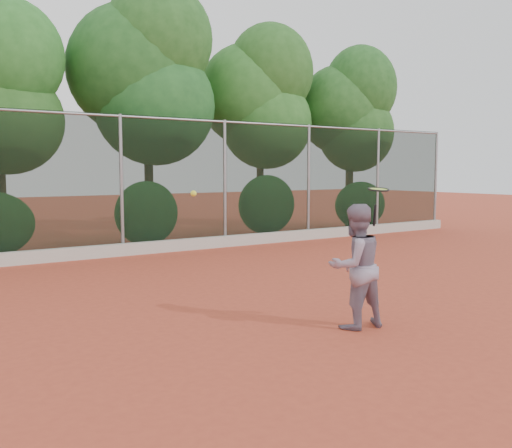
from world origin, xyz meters
TOP-DOWN VIEW (x-y plane):
  - ground at (0.00, 0.00)m, footprint 80.00×80.00m
  - concrete_curb at (0.00, 6.82)m, footprint 24.00×0.20m
  - tennis_player at (0.17, -1.14)m, footprint 0.87×0.71m
  - chainlink_fence at (-0.00, 7.00)m, footprint 24.09×0.09m
  - foliage_backdrop at (-0.55, 8.98)m, footprint 23.70×3.63m
  - tennis_racket at (0.41, -1.30)m, footprint 0.35×0.35m
  - tennis_ball_in_flight at (-1.99, -0.61)m, footprint 0.07×0.07m

SIDE VIEW (x-z plane):
  - ground at x=0.00m, z-range 0.00..0.00m
  - concrete_curb at x=0.00m, z-range 0.00..0.30m
  - tennis_player at x=0.17m, z-range 0.00..1.68m
  - tennis_racket at x=0.41m, z-range 1.57..2.10m
  - tennis_ball_in_flight at x=-1.99m, z-range 1.81..1.89m
  - chainlink_fence at x=0.00m, z-range 0.11..3.61m
  - foliage_backdrop at x=-0.55m, z-range 0.63..8.18m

